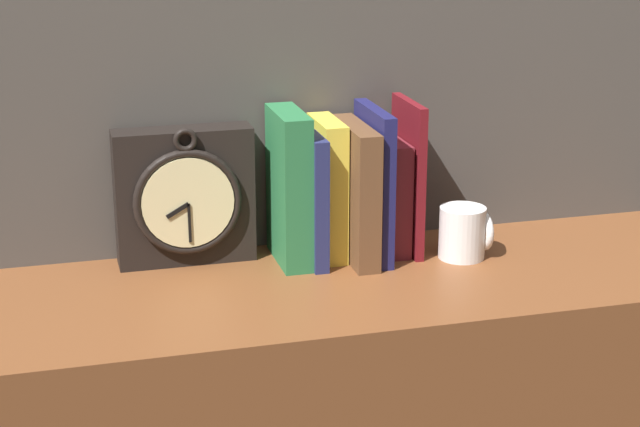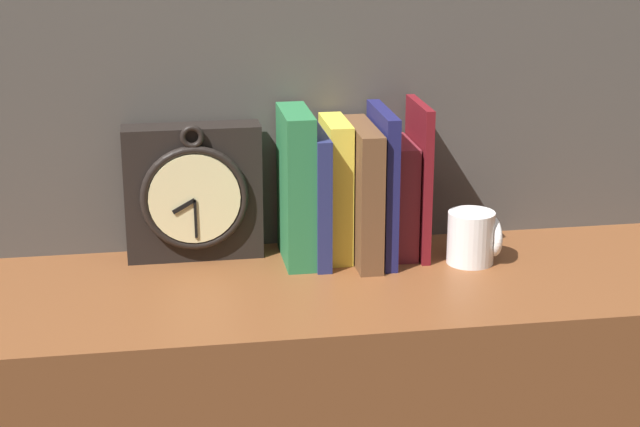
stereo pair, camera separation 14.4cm
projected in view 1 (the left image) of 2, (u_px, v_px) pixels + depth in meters
The scene contains 9 objects.
clock at pixel (185, 197), 1.56m from camera, with size 0.20×0.07×0.21m.
book_slot0_green at pixel (289, 187), 1.56m from camera, with size 0.04×0.13×0.23m.
book_slot1_navy at pixel (311, 196), 1.57m from camera, with size 0.02×0.13×0.20m.
book_slot2_yellow at pixel (327, 188), 1.59m from camera, with size 0.03×0.11×0.21m.
book_slot3_brown at pixel (355, 192), 1.58m from camera, with size 0.03×0.16×0.20m.
book_slot4_navy at pixel (374, 183), 1.59m from camera, with size 0.02×0.15×0.23m.
book_slot5_maroon at pixel (390, 195), 1.62m from camera, with size 0.03×0.11×0.17m.
book_slot6_maroon at pixel (408, 176), 1.61m from camera, with size 0.01×0.12×0.23m.
mug at pixel (464, 232), 1.60m from camera, with size 0.08×0.07×0.08m.
Camera 1 is at (-0.37, -1.35, 1.43)m, focal length 60.00 mm.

